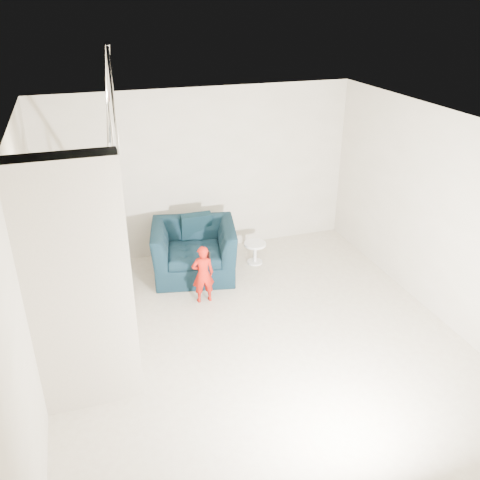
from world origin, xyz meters
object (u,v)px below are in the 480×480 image
Objects in this scene: armchair at (194,250)px; staircase at (82,281)px; toddler at (203,274)px; side_table at (255,250)px.

staircase is (-1.65, -1.39, 0.54)m from armchair.
armchair is 1.45× the size of toddler.
staircase is at bearing -128.12° from armchair.
staircase reaches higher than side_table.
staircase is at bearing -151.64° from side_table.
side_table is at bearing -141.42° from toddler.
toddler is 1.77m from staircase.
toddler is (-0.06, -0.80, 0.03)m from armchair.
armchair is 0.35× the size of staircase.
armchair is 2.23m from staircase.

